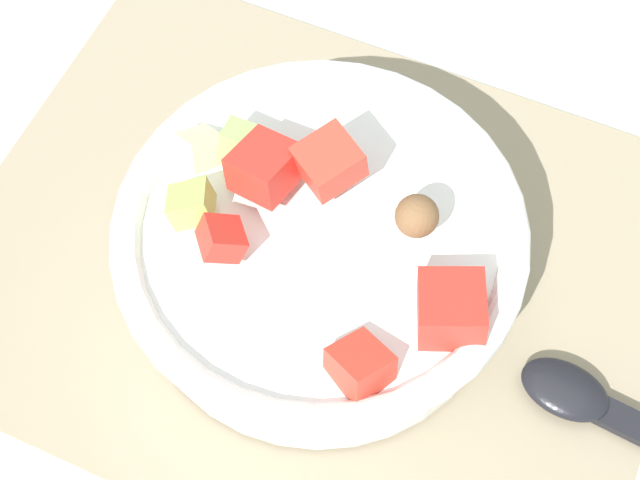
% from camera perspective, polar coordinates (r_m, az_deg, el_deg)
% --- Properties ---
extents(ground_plane, '(2.40, 2.40, 0.00)m').
position_cam_1_polar(ground_plane, '(0.64, -0.28, -1.36)').
color(ground_plane, silver).
extents(placemat, '(0.47, 0.37, 0.01)m').
position_cam_1_polar(placemat, '(0.64, -0.28, -1.24)').
color(placemat, gray).
rests_on(placemat, ground_plane).
extents(salad_bowl, '(0.25, 0.25, 0.10)m').
position_cam_1_polar(salad_bowl, '(0.59, 0.02, -0.40)').
color(salad_bowl, white).
rests_on(salad_bowl, placemat).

